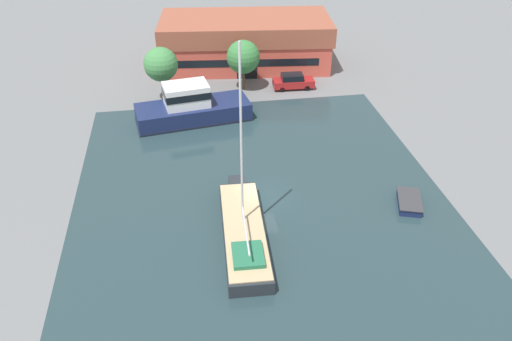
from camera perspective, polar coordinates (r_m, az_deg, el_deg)
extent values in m
plane|color=slate|center=(39.46, 0.60, -3.30)|extent=(440.00, 440.00, 0.00)
cube|color=#23383D|center=(39.46, 0.60, -3.30)|extent=(29.17, 35.22, 0.01)
cube|color=#C64C3D|center=(64.23, -1.20, 13.55)|extent=(20.88, 11.52, 3.53)
cube|color=brown|center=(63.30, -1.24, 16.04)|extent=(21.51, 11.87, 2.31)
cube|color=black|center=(59.96, -1.03, 11.53)|extent=(2.39, 0.31, 2.47)
cube|color=black|center=(59.70, -1.04, 12.16)|extent=(16.92, 1.79, 0.88)
cylinder|color=brown|center=(57.29, -1.43, 10.42)|extent=(0.28, 0.28, 2.43)
sphere|color=#387A3D|center=(56.33, -1.47, 12.85)|extent=(3.68, 3.68, 3.68)
cylinder|color=brown|center=(55.48, -10.53, 9.23)|extent=(0.29, 0.29, 2.73)
sphere|color=#428447|center=(54.45, -10.82, 11.83)|extent=(3.60, 3.60, 3.60)
cube|color=maroon|center=(57.76, 4.30, 9.96)|extent=(4.68, 1.95, 0.81)
cube|color=black|center=(57.44, 4.15, 10.62)|extent=(2.45, 1.67, 0.65)
cube|color=black|center=(57.69, 5.35, 10.63)|extent=(0.09, 1.45, 0.52)
cylinder|color=black|center=(58.92, 5.53, 9.98)|extent=(0.61, 0.22, 0.60)
cylinder|color=black|center=(57.48, 5.86, 9.34)|extent=(0.61, 0.22, 0.60)
cylinder|color=black|center=(58.39, 2.74, 9.88)|extent=(0.61, 0.22, 0.60)
cylinder|color=black|center=(56.94, 3.00, 9.23)|extent=(0.61, 0.22, 0.60)
cube|color=#23282D|center=(35.48, -1.40, -7.18)|extent=(3.36, 11.07, 1.01)
cube|color=#23282D|center=(40.28, -2.19, -1.58)|extent=(1.35, 1.26, 1.01)
cube|color=tan|center=(35.13, -1.41, -6.51)|extent=(3.23, 10.62, 0.08)
cylinder|color=silver|center=(32.04, -1.70, 3.47)|extent=(0.16, 0.16, 13.04)
cylinder|color=silver|center=(33.15, -1.17, -6.81)|extent=(0.33, 4.93, 0.12)
cube|color=#236647|center=(32.76, -0.92, -9.62)|extent=(2.12, 2.50, 0.30)
cube|color=#19234C|center=(50.93, -7.18, 6.66)|extent=(11.76, 5.75, 1.74)
cube|color=black|center=(51.26, -7.12, 5.93)|extent=(11.88, 5.85, 0.18)
cube|color=white|center=(50.00, -7.97, 8.57)|extent=(4.68, 3.55, 2.19)
cube|color=black|center=(49.91, -7.99, 8.80)|extent=(4.78, 3.64, 0.70)
cube|color=#19234C|center=(40.48, 17.10, -3.49)|extent=(2.51, 3.43, 0.53)
cube|color=#333338|center=(40.30, 17.17, -3.14)|extent=(2.64, 3.57, 0.08)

